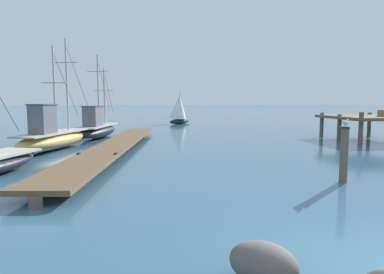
{
  "coord_description": "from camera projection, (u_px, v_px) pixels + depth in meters",
  "views": [
    {
      "loc": [
        -3.42,
        -5.0,
        2.75
      ],
      "look_at": [
        -2.44,
        7.5,
        1.4
      ],
      "focal_mm": 31.58,
      "sensor_mm": 36.0,
      "label": 1
    }
  ],
  "objects": [
    {
      "name": "ground_plane",
      "position": [
        376.0,
        270.0,
        5.51
      ],
      "size": [
        400.0,
        400.0,
        0.0
      ],
      "primitive_type": "plane",
      "color": "#38607A"
    },
    {
      "name": "floating_dock",
      "position": [
        117.0,
        144.0,
        18.52
      ],
      "size": [
        3.14,
        20.15,
        0.53
      ],
      "color": "brown",
      "rests_on": "ground"
    },
    {
      "name": "fishing_boat_1",
      "position": [
        52.0,
        137.0,
        19.09
      ],
      "size": [
        3.17,
        7.64,
        6.47
      ],
      "color": "gold",
      "rests_on": "ground"
    },
    {
      "name": "fishing_boat_2",
      "position": [
        97.0,
        128.0,
        24.96
      ],
      "size": [
        2.56,
        7.26,
        6.14
      ],
      "color": "black",
      "rests_on": "ground"
    },
    {
      "name": "pier_platform",
      "position": [
        366.0,
        119.0,
        23.5
      ],
      "size": [
        4.95,
        5.82,
        2.13
      ],
      "color": "brown",
      "rests_on": "ground"
    },
    {
      "name": "mooring_piling",
      "position": [
        344.0,
        154.0,
        11.31
      ],
      "size": [
        0.3,
        0.3,
        1.88
      ],
      "color": "brown",
      "rests_on": "ground"
    },
    {
      "name": "perched_seagull",
      "position": [
        345.0,
        123.0,
        11.21
      ],
      "size": [
        0.16,
        0.38,
        0.26
      ],
      "color": "gold",
      "rests_on": "mooring_piling"
    },
    {
      "name": "shore_rock_far_edge",
      "position": [
        264.0,
        267.0,
        5.09
      ],
      "size": [
        1.32,
        1.28,
        0.63
      ],
      "color": "#5A5550",
      "rests_on": "ground"
    },
    {
      "name": "distant_sailboat",
      "position": [
        179.0,
        109.0,
        40.05
      ],
      "size": [
        3.3,
        4.03,
        3.83
      ],
      "color": "black",
      "rests_on": "ground"
    }
  ]
}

